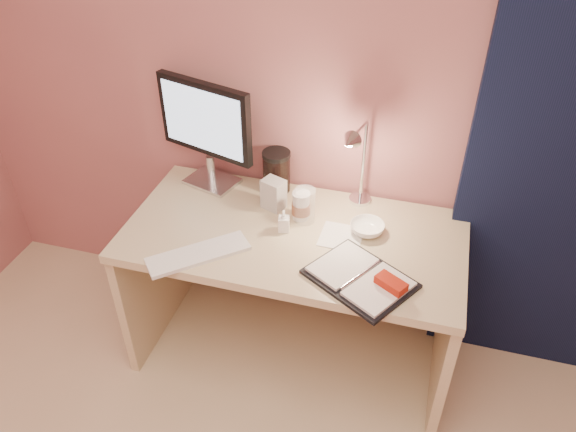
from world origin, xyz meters
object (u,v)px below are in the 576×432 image
(bowl, at_px, (367,228))
(lotion_bottle, at_px, (284,221))
(monitor, at_px, (207,125))
(dark_jar, at_px, (277,173))
(desk, at_px, (298,262))
(clear_cup, at_px, (305,205))
(keyboard, at_px, (198,254))
(coffee_cup, at_px, (301,206))
(product_box, at_px, (274,194))
(desk_lamp, at_px, (366,163))
(planner, at_px, (363,278))

(bowl, relative_size, lotion_bottle, 1.44)
(monitor, bearing_deg, dark_jar, 22.57)
(desk, xyz_separation_m, clear_cup, (0.02, 0.02, 0.30))
(monitor, height_order, dark_jar, monitor)
(keyboard, height_order, coffee_cup, coffee_cup)
(monitor, distance_m, coffee_cup, 0.54)
(desk, bearing_deg, product_box, 149.73)
(keyboard, distance_m, lotion_bottle, 0.37)
(lotion_bottle, height_order, dark_jar, dark_jar)
(bowl, bearing_deg, desk, -178.10)
(coffee_cup, height_order, desk_lamp, desk_lamp)
(lotion_bottle, height_order, desk_lamp, desk_lamp)
(coffee_cup, relative_size, product_box, 0.92)
(desk, xyz_separation_m, product_box, (-0.13, 0.08, 0.30))
(clear_cup, relative_size, bowl, 1.09)
(monitor, bearing_deg, bowl, 3.65)
(planner, bearing_deg, monitor, -179.54)
(dark_jar, bearing_deg, coffee_cup, -48.09)
(monitor, xyz_separation_m, clear_cup, (0.49, -0.16, -0.22))
(dark_jar, bearing_deg, clear_cup, -46.78)
(coffee_cup, xyz_separation_m, desk_lamp, (0.25, 0.09, 0.20))
(planner, height_order, coffee_cup, coffee_cup)
(keyboard, distance_m, clear_cup, 0.49)
(keyboard, height_order, desk_lamp, desk_lamp)
(planner, relative_size, clear_cup, 2.97)
(keyboard, relative_size, dark_jar, 2.32)
(monitor, bearing_deg, lotion_bottle, -14.34)
(coffee_cup, bearing_deg, planner, -44.79)
(clear_cup, relative_size, dark_jar, 0.88)
(keyboard, height_order, product_box, product_box)
(monitor, distance_m, keyboard, 0.59)
(desk, height_order, lotion_bottle, lotion_bottle)
(clear_cup, height_order, dark_jar, dark_jar)
(monitor, bearing_deg, clear_cup, -1.74)
(desk, xyz_separation_m, lotion_bottle, (-0.04, -0.07, 0.27))
(planner, bearing_deg, bowl, 127.25)
(keyboard, xyz_separation_m, clear_cup, (0.34, 0.34, 0.07))
(clear_cup, relative_size, desk_lamp, 0.37)
(clear_cup, bearing_deg, desk_lamp, 24.41)
(planner, bearing_deg, desk, 169.79)
(keyboard, bearing_deg, monitor, 64.27)
(planner, bearing_deg, lotion_bottle, -179.24)
(clear_cup, distance_m, lotion_bottle, 0.12)
(desk, relative_size, monitor, 2.79)
(coffee_cup, bearing_deg, monitor, 162.33)
(desk_lamp, bearing_deg, planner, -66.15)
(clear_cup, distance_m, product_box, 0.16)
(monitor, xyz_separation_m, keyboard, (0.14, -0.50, -0.29))
(planner, relative_size, coffee_cup, 3.59)
(keyboard, bearing_deg, coffee_cup, 5.57)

